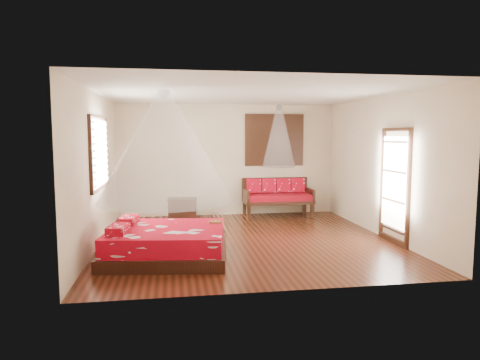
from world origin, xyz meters
The scene contains 10 objects.
room centered at (0.00, 0.00, 1.40)m, with size 5.54×5.54×2.84m.
bed centered at (-1.52, -0.96, 0.25)m, with size 2.15×1.99×0.63m.
daybed centered at (1.20, 2.38, 0.52)m, with size 1.71×0.76×0.94m.
storage_chest centered at (-1.16, 2.45, 0.25)m, with size 0.74×0.57×0.49m.
shutter_panel centered at (1.20, 2.72, 1.90)m, with size 1.52×0.06×1.32m.
window_left centered at (-2.71, 0.20, 1.70)m, with size 0.10×1.74×1.34m.
glazed_door centered at (2.72, -0.60, 1.07)m, with size 0.08×1.02×2.16m.
wine_tray centered at (-0.66, -0.66, 0.55)m, with size 0.23×0.23×0.19m.
mosquito_net_main centered at (-1.50, -0.97, 1.85)m, with size 2.20×2.20×1.80m, color white.
mosquito_net_daybed centered at (1.20, 2.25, 2.00)m, with size 0.80×0.80×1.50m, color white.
Camera 1 is at (-1.38, -7.99, 2.02)m, focal length 32.00 mm.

